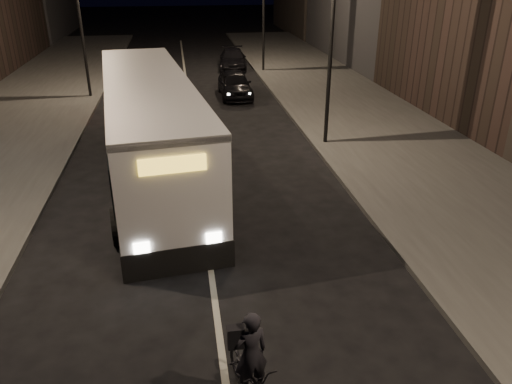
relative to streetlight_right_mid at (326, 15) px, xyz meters
name	(u,v)px	position (x,y,z in m)	size (l,w,h in m)	color
ground	(222,354)	(-5.33, -12.00, -5.36)	(180.00, 180.00, 0.00)	black
sidewalk_right	(372,127)	(3.17, 2.00, -5.28)	(7.00, 70.00, 0.16)	#393936
streetlight_right_mid	(326,15)	(0.00, 0.00, 0.00)	(1.20, 0.44, 8.12)	black
streetlight_left_far	(82,0)	(-10.66, 10.00, 0.00)	(1.20, 0.44, 8.12)	black
city_bus	(150,125)	(-6.93, -2.39, -3.40)	(4.45, 13.58, 3.60)	white
cyclist_on_bicycle	(250,370)	(-4.93, -13.19, -4.69)	(1.07, 1.86, 2.03)	black
car_near	(235,84)	(-2.59, 9.10, -4.61)	(1.77, 4.41, 1.50)	black
car_mid	(145,61)	(-8.16, 17.96, -4.71)	(1.39, 3.98, 1.31)	#343436
car_far	(233,59)	(-1.73, 17.72, -4.68)	(1.91, 4.71, 1.37)	black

